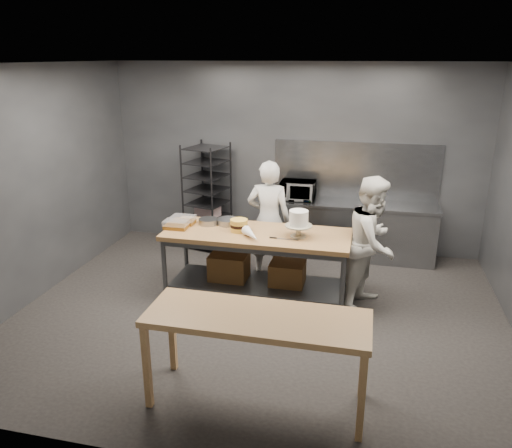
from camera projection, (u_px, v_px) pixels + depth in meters
The scene contains 16 objects.
ground at pixel (260, 314), 6.27m from camera, with size 6.00×6.00×0.00m, color black.
back_wall at pixel (294, 158), 8.09m from camera, with size 6.00×0.04×3.00m, color #4C4F54.
work_table at pixel (255, 257), 6.55m from camera, with size 2.40×0.90×0.92m.
near_counter at pixel (257, 324), 4.44m from camera, with size 2.00×0.70×0.90m.
back_counter at pixel (351, 230), 7.92m from camera, with size 2.60×0.60×0.90m.
splashback_panel at pixel (356, 170), 7.91m from camera, with size 2.60×0.02×0.90m, color slate.
speed_rack at pixel (207, 198), 8.22m from camera, with size 0.74×0.77×1.75m.
chef_behind at pixel (269, 220), 7.11m from camera, with size 0.63×0.41×1.72m, color silver.
chef_right at pixel (372, 243), 6.25m from camera, with size 0.83×0.64×1.70m, color silver.
microwave at pixel (298, 190), 7.91m from camera, with size 0.54×0.37×0.30m, color black.
frosted_cake_stand at pixel (299, 221), 6.19m from camera, with size 0.34×0.34×0.35m.
layer_cake at pixel (239, 225), 6.44m from camera, with size 0.23×0.23×0.16m.
cake_pans at pixel (219, 222), 6.72m from camera, with size 0.53×0.33×0.07m.
piping_bag at pixel (251, 235), 6.16m from camera, with size 0.12×0.12×0.38m, color white.
offset_spatula at pixel (280, 238), 6.19m from camera, with size 0.36×0.02×0.02m.
pastry_clamshells at pixel (180, 222), 6.64m from camera, with size 0.33×0.42×0.11m.
Camera 1 is at (1.22, -5.44, 3.08)m, focal length 35.00 mm.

